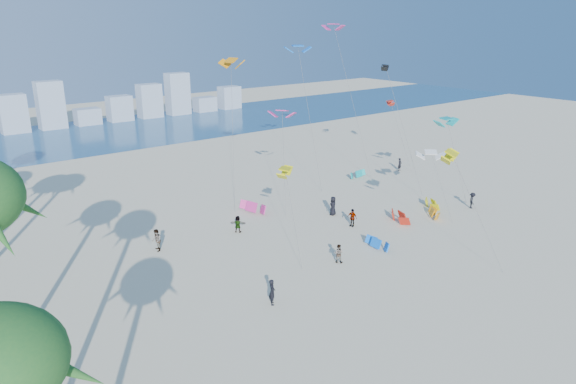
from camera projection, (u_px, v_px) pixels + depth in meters
ground at (411, 334)px, 32.33m from camera, size 220.00×220.00×0.00m
ocean at (62, 139)px, 86.12m from camera, size 220.00×220.00×0.00m
kitesurfer_near at (272, 292)px, 35.48m from camera, size 0.70×0.80×1.83m
kitesurfer_mid at (338, 253)px, 41.71m from camera, size 0.93×0.95×1.54m
kitesurfers_far at (320, 212)px, 50.39m from camera, size 36.09×14.89×1.91m
grounded_kites at (358, 208)px, 52.75m from camera, size 19.87×17.87×1.07m
flying_kites at (353, 95)px, 53.47m from camera, size 33.34×31.41×18.49m
distant_skyline at (36, 113)px, 91.94m from camera, size 85.00×3.00×8.40m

